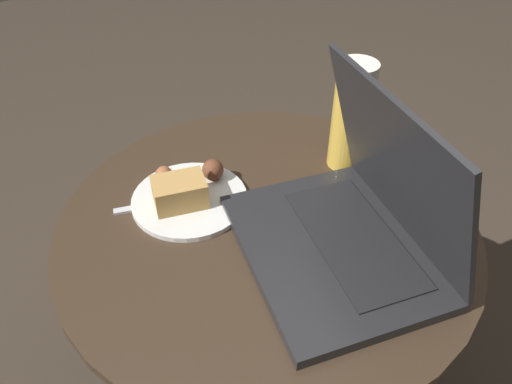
# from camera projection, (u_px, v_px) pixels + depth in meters

# --- Properties ---
(table) EXTENTS (0.67, 0.67, 0.55)m
(table) POSITION_uv_depth(u_px,v_px,m) (266.00, 280.00, 0.89)
(table) COLOR #515156
(table) RESTS_ON ground_plane
(laptop) EXTENTS (0.38, 0.33, 0.26)m
(laptop) POSITION_uv_depth(u_px,v_px,m) (353.00, 223.00, 0.72)
(laptop) COLOR #232326
(laptop) RESTS_ON table
(beer_glass) EXTENTS (0.07, 0.07, 0.20)m
(beer_glass) POSITION_uv_depth(u_px,v_px,m) (351.00, 116.00, 0.85)
(beer_glass) COLOR gold
(beer_glass) RESTS_ON table
(snack_plate) EXTENTS (0.19, 0.19, 0.06)m
(snack_plate) POSITION_uv_depth(u_px,v_px,m) (187.00, 193.00, 0.82)
(snack_plate) COLOR silver
(snack_plate) RESTS_ON table
(fork) EXTENTS (0.08, 0.17, 0.00)m
(fork) POSITION_uv_depth(u_px,v_px,m) (174.00, 201.00, 0.83)
(fork) COLOR silver
(fork) RESTS_ON table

